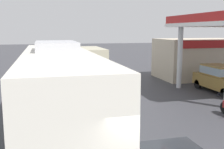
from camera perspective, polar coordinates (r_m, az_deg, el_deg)
The scene contains 8 objects.
ground at distance 25.61m, azimuth -8.82°, elevation -0.20°, with size 120.00×120.00×0.00m, color #38383D.
lane_divider_stripe at distance 20.71m, azimuth -7.47°, elevation -2.38°, with size 0.16×50.00×0.01m, color #D8CC4C.
coach_bus_main at distance 10.62m, azimuth -10.99°, elevation -4.12°, with size 2.60×11.04×3.69m.
gas_station_roadside at distance 23.38m, azimuth 20.29°, elevation 4.94°, with size 9.10×11.95×5.10m.
car_at_pump at distance 19.71m, azimuth 21.54°, elevation -0.55°, with size 1.70×4.20×1.82m.
minibus_opposing_lane at distance 26.79m, azimuth -4.22°, elevation 3.48°, with size 2.04×6.13×2.44m.
pedestrian_by_shop at distance 18.87m, azimuth 21.72°, elevation -1.23°, with size 0.55×0.22×1.66m.
car_trailing_behind_bus at distance 27.71m, azimuth -12.66°, elevation 2.52°, with size 1.70×4.20×1.82m.
Camera 1 is at (-2.37, -5.16, 4.14)m, focal length 43.91 mm.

